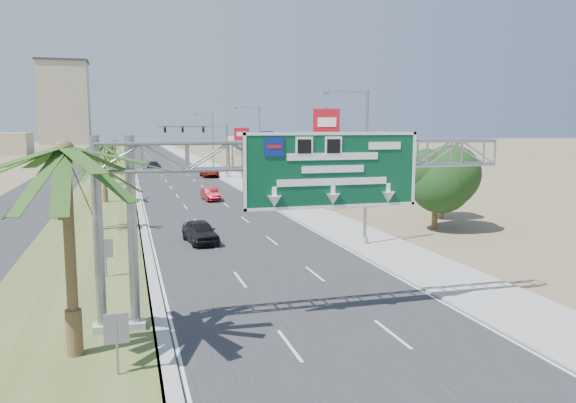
{
  "coord_description": "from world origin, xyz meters",
  "views": [
    {
      "loc": [
        -7.32,
        -11.23,
        7.72
      ],
      "look_at": [
        -0.05,
        13.96,
        4.2
      ],
      "focal_mm": 35.0,
      "sensor_mm": 36.0,
      "label": 1
    }
  ],
  "objects_px": {
    "sign_gantry": "(292,169)",
    "pole_sign_red_far": "(242,138)",
    "car_left_lane": "(200,232)",
    "car_right_lane": "(209,173)",
    "store_building": "(334,166)",
    "car_far": "(154,166)",
    "palm_near": "(65,151)",
    "signal_mast": "(213,146)",
    "pole_sign_blue": "(266,145)",
    "car_mid_lane": "(210,194)",
    "pole_sign_red_near": "(326,129)"
  },
  "relations": [
    {
      "from": "car_mid_lane",
      "to": "pole_sign_blue",
      "type": "relative_size",
      "value": 0.55
    },
    {
      "from": "store_building",
      "to": "sign_gantry",
      "type": "bearing_deg",
      "value": -112.36
    },
    {
      "from": "palm_near",
      "to": "car_far",
      "type": "bearing_deg",
      "value": 85.46
    },
    {
      "from": "pole_sign_red_near",
      "to": "store_building",
      "type": "bearing_deg",
      "value": 67.86
    },
    {
      "from": "palm_near",
      "to": "car_far",
      "type": "relative_size",
      "value": 1.68
    },
    {
      "from": "store_building",
      "to": "car_far",
      "type": "relative_size",
      "value": 3.61
    },
    {
      "from": "car_left_lane",
      "to": "car_right_lane",
      "type": "relative_size",
      "value": 0.87
    },
    {
      "from": "car_mid_lane",
      "to": "pole_sign_red_near",
      "type": "distance_m",
      "value": 15.18
    },
    {
      "from": "car_right_lane",
      "to": "pole_sign_blue",
      "type": "bearing_deg",
      "value": -72.55
    },
    {
      "from": "store_building",
      "to": "car_right_lane",
      "type": "relative_size",
      "value": 3.51
    },
    {
      "from": "palm_near",
      "to": "car_mid_lane",
      "type": "xyz_separation_m",
      "value": [
        10.22,
        39.03,
        -6.27
      ]
    },
    {
      "from": "car_left_lane",
      "to": "car_far",
      "type": "distance_m",
      "value": 65.47
    },
    {
      "from": "signal_mast",
      "to": "pole_sign_blue",
      "type": "height_order",
      "value": "signal_mast"
    },
    {
      "from": "signal_mast",
      "to": "car_far",
      "type": "xyz_separation_m",
      "value": [
        -7.77,
        19.15,
        -4.13
      ]
    },
    {
      "from": "store_building",
      "to": "pole_sign_blue",
      "type": "xyz_separation_m",
      "value": [
        -11.87,
        -6.69,
        3.34
      ]
    },
    {
      "from": "car_right_lane",
      "to": "pole_sign_red_far",
      "type": "height_order",
      "value": "pole_sign_red_far"
    },
    {
      "from": "sign_gantry",
      "to": "car_mid_lane",
      "type": "bearing_deg",
      "value": 86.78
    },
    {
      "from": "sign_gantry",
      "to": "car_far",
      "type": "distance_m",
      "value": 81.39
    },
    {
      "from": "car_far",
      "to": "pole_sign_blue",
      "type": "distance_m",
      "value": 34.58
    },
    {
      "from": "store_building",
      "to": "car_left_lane",
      "type": "distance_m",
      "value": 47.36
    },
    {
      "from": "car_mid_lane",
      "to": "store_building",
      "type": "bearing_deg",
      "value": 38.87
    },
    {
      "from": "signal_mast",
      "to": "store_building",
      "type": "xyz_separation_m",
      "value": [
        16.83,
        -5.97,
        -2.85
      ]
    },
    {
      "from": "car_mid_lane",
      "to": "car_right_lane",
      "type": "bearing_deg",
      "value": 78.78
    },
    {
      "from": "signal_mast",
      "to": "pole_sign_blue",
      "type": "bearing_deg",
      "value": -68.6
    },
    {
      "from": "palm_near",
      "to": "car_mid_lane",
      "type": "distance_m",
      "value": 40.83
    },
    {
      "from": "pole_sign_red_far",
      "to": "palm_near",
      "type": "bearing_deg",
      "value": -106.42
    },
    {
      "from": "car_right_lane",
      "to": "palm_near",
      "type": "bearing_deg",
      "value": -104.12
    },
    {
      "from": "palm_near",
      "to": "car_right_lane",
      "type": "xyz_separation_m",
      "value": [
        14.02,
        66.21,
        -6.22
      ]
    },
    {
      "from": "signal_mast",
      "to": "pole_sign_red_near",
      "type": "distance_m",
      "value": 35.34
    },
    {
      "from": "sign_gantry",
      "to": "pole_sign_red_far",
      "type": "relative_size",
      "value": 2.17
    },
    {
      "from": "car_right_lane",
      "to": "car_far",
      "type": "bearing_deg",
      "value": 111.53
    },
    {
      "from": "store_building",
      "to": "pole_sign_red_near",
      "type": "relative_size",
      "value": 1.89
    },
    {
      "from": "signal_mast",
      "to": "car_far",
      "type": "height_order",
      "value": "signal_mast"
    },
    {
      "from": "sign_gantry",
      "to": "car_left_lane",
      "type": "relative_size",
      "value": 3.77
    },
    {
      "from": "signal_mast",
      "to": "store_building",
      "type": "height_order",
      "value": "signal_mast"
    },
    {
      "from": "palm_near",
      "to": "car_right_lane",
      "type": "height_order",
      "value": "palm_near"
    },
    {
      "from": "car_far",
      "to": "pole_sign_blue",
      "type": "height_order",
      "value": "pole_sign_blue"
    },
    {
      "from": "store_building",
      "to": "car_left_lane",
      "type": "xyz_separation_m",
      "value": [
        -24.77,
        -40.35,
        -1.24
      ]
    },
    {
      "from": "palm_near",
      "to": "pole_sign_red_near",
      "type": "xyz_separation_m",
      "value": [
        19.44,
        29.1,
        0.58
      ]
    },
    {
      "from": "car_far",
      "to": "car_right_lane",
      "type": "bearing_deg",
      "value": -72.12
    },
    {
      "from": "sign_gantry",
      "to": "pole_sign_red_near",
      "type": "height_order",
      "value": "pole_sign_red_near"
    },
    {
      "from": "car_left_lane",
      "to": "pole_sign_red_near",
      "type": "xyz_separation_m",
      "value": [
        13.01,
        11.44,
        6.76
      ]
    },
    {
      "from": "car_left_lane",
      "to": "pole_sign_blue",
      "type": "bearing_deg",
      "value": 62.26
    },
    {
      "from": "car_right_lane",
      "to": "car_mid_lane",
      "type": "bearing_deg",
      "value": -100.12
    },
    {
      "from": "car_right_lane",
      "to": "pole_sign_red_far",
      "type": "distance_m",
      "value": 8.11
    },
    {
      "from": "car_left_lane",
      "to": "car_right_lane",
      "type": "distance_m",
      "value": 49.14
    },
    {
      "from": "car_left_lane",
      "to": "signal_mast",
      "type": "bearing_deg",
      "value": 73.51
    },
    {
      "from": "store_building",
      "to": "car_left_lane",
      "type": "bearing_deg",
      "value": -121.54
    },
    {
      "from": "car_left_lane",
      "to": "car_right_lane",
      "type": "xyz_separation_m",
      "value": [
        7.59,
        48.55,
        -0.05
      ]
    },
    {
      "from": "car_left_lane",
      "to": "pole_sign_blue",
      "type": "distance_m",
      "value": 36.33
    }
  ]
}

